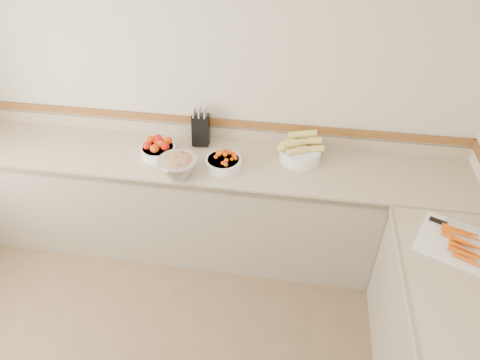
# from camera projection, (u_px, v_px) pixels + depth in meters

# --- Properties ---
(back_wall) EXTENTS (4.00, 0.00, 4.00)m
(back_wall) POSITION_uv_depth(u_px,v_px,m) (207.00, 92.00, 3.23)
(back_wall) COLOR beige
(back_wall) RESTS_ON ground_plane
(counter_back) EXTENTS (4.00, 0.65, 1.08)m
(counter_back) POSITION_uv_depth(u_px,v_px,m) (204.00, 204.00, 3.50)
(counter_back) COLOR tan
(counter_back) RESTS_ON ground_plane
(knife_block) EXTENTS (0.15, 0.17, 0.32)m
(knife_block) POSITION_uv_depth(u_px,v_px,m) (201.00, 129.00, 3.32)
(knife_block) COLOR black
(knife_block) RESTS_ON counter_back
(tomato_bowl) EXTENTS (0.27, 0.27, 0.13)m
(tomato_bowl) POSITION_uv_depth(u_px,v_px,m) (158.00, 148.00, 3.24)
(tomato_bowl) COLOR white
(tomato_bowl) RESTS_ON counter_back
(cherry_tomato_bowl) EXTENTS (0.27, 0.27, 0.14)m
(cherry_tomato_bowl) POSITION_uv_depth(u_px,v_px,m) (224.00, 161.00, 3.12)
(cherry_tomato_bowl) COLOR white
(cherry_tomato_bowl) RESTS_ON counter_back
(corn_bowl) EXTENTS (0.34, 0.31, 0.23)m
(corn_bowl) POSITION_uv_depth(u_px,v_px,m) (300.00, 151.00, 3.18)
(corn_bowl) COLOR white
(corn_bowl) RESTS_ON counter_back
(rhubarb_bowl) EXTENTS (0.29, 0.29, 0.16)m
(rhubarb_bowl) POSITION_uv_depth(u_px,v_px,m) (178.00, 165.00, 3.03)
(rhubarb_bowl) COLOR #B2B2BA
(rhubarb_bowl) RESTS_ON counter_back
(cutting_board) EXTENTS (0.60, 0.55, 0.07)m
(cutting_board) POSITION_uv_depth(u_px,v_px,m) (462.00, 244.00, 2.52)
(cutting_board) COLOR white
(cutting_board) RESTS_ON counter_right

